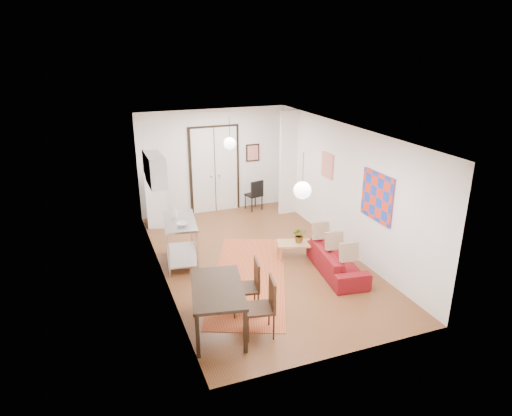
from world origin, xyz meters
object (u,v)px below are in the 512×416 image
object	(u,v)px
fridge	(156,199)
dining_chair_near	(243,280)
black_side_chair	(253,191)
dining_chair_far	(257,300)
coffee_table	(295,245)
sofa	(337,261)
kitchen_counter	(180,235)
dining_table	(217,292)

from	to	relation	value
fridge	dining_chair_near	xyz separation A→B (m)	(0.77, -4.62, -0.15)
fridge	black_side_chair	xyz separation A→B (m)	(2.80, 0.33, -0.21)
black_side_chair	dining_chair_near	bearing A→B (deg)	54.46
dining_chair_far	coffee_table	bearing A→B (deg)	153.19
sofa	black_side_chair	bearing A→B (deg)	11.68
coffee_table	black_side_chair	xyz separation A→B (m)	(0.23, 3.36, 0.21)
kitchen_counter	dining_chair_far	bearing A→B (deg)	-69.44
kitchen_counter	dining_table	distance (m)	2.67
sofa	dining_chair_near	world-z (taller)	dining_chair_near
dining_table	black_side_chair	bearing A→B (deg)	64.03
dining_chair_far	black_side_chair	xyz separation A→B (m)	(2.03, 5.65, -0.06)
kitchen_counter	dining_chair_near	bearing A→B (deg)	-65.66
kitchen_counter	dining_chair_far	distance (m)	2.99
kitchen_counter	dining_table	size ratio (longest dim) A/B	0.87
coffee_table	dining_chair_near	xyz separation A→B (m)	(-1.80, -1.59, 0.27)
sofa	fridge	bearing A→B (deg)	45.59
black_side_chair	fridge	bearing A→B (deg)	-6.60
coffee_table	kitchen_counter	world-z (taller)	kitchen_counter
dining_chair_near	dining_chair_far	xyz separation A→B (m)	(0.00, -0.70, 0.00)
sofa	kitchen_counter	xyz separation A→B (m)	(-2.96, 1.60, 0.40)
kitchen_counter	black_side_chair	distance (m)	3.83
dining_chair_near	dining_chair_far	distance (m)	0.70
dining_table	dining_chair_near	xyz separation A→B (m)	(0.60, 0.45, -0.14)
sofa	black_side_chair	world-z (taller)	black_side_chair
black_side_chair	coffee_table	bearing A→B (deg)	72.93
fridge	dining_table	xyz separation A→B (m)	(0.17, -5.07, -0.01)
fridge	dining_chair_far	world-z (taller)	fridge
sofa	black_side_chair	size ratio (longest dim) A/B	2.05
coffee_table	dining_chair_near	size ratio (longest dim) A/B	0.90
fridge	dining_chair_far	xyz separation A→B (m)	(0.77, -5.32, -0.15)
black_side_chair	sofa	bearing A→B (deg)	80.45
kitchen_counter	fridge	world-z (taller)	fridge
kitchen_counter	fridge	xyz separation A→B (m)	(-0.12, 2.41, 0.06)
fridge	dining_chair_near	size ratio (longest dim) A/B	1.45
sofa	dining_chair_far	size ratio (longest dim) A/B	1.83
dining_chair_far	black_side_chair	world-z (taller)	dining_chair_far
kitchen_counter	dining_chair_near	world-z (taller)	kitchen_counter
dining_table	black_side_chair	world-z (taller)	black_side_chair
dining_chair_near	dining_chair_far	world-z (taller)	same
dining_table	dining_chair_near	bearing A→B (deg)	36.97
dining_chair_near	black_side_chair	world-z (taller)	dining_chair_near
dining_chair_near	dining_table	bearing A→B (deg)	-41.57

